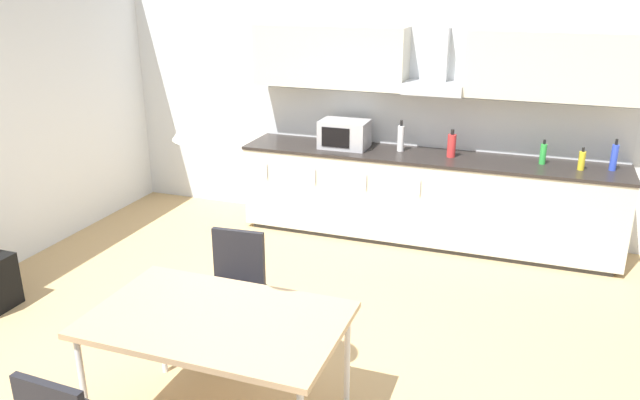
{
  "coord_description": "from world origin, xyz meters",
  "views": [
    {
      "loc": [
        1.68,
        -3.37,
        2.52
      ],
      "look_at": [
        0.24,
        0.64,
        1.0
      ],
      "focal_mm": 35.0,
      "sensor_mm": 36.0,
      "label": 1
    }
  ],
  "objects_px": {
    "bottle_green": "(543,154)",
    "chair_far_left": "(234,280)",
    "bottle_blue": "(614,157)",
    "microwave": "(345,134)",
    "bottle_white": "(401,138)",
    "dining_table": "(217,324)",
    "bottle_red": "(452,145)",
    "bottle_yellow": "(582,160)",
    "pendant_lamp": "(204,117)"
  },
  "relations": [
    {
      "from": "bottle_red",
      "to": "bottle_green",
      "type": "bearing_deg",
      "value": 2.91
    },
    {
      "from": "bottle_red",
      "to": "dining_table",
      "type": "bearing_deg",
      "value": -103.56
    },
    {
      "from": "bottle_yellow",
      "to": "pendant_lamp",
      "type": "relative_size",
      "value": 0.65
    },
    {
      "from": "microwave",
      "to": "bottle_red",
      "type": "relative_size",
      "value": 1.79
    },
    {
      "from": "chair_far_left",
      "to": "dining_table",
      "type": "bearing_deg",
      "value": -68.48
    },
    {
      "from": "microwave",
      "to": "bottle_red",
      "type": "height_order",
      "value": "microwave"
    },
    {
      "from": "dining_table",
      "to": "chair_far_left",
      "type": "xyz_separation_m",
      "value": [
        -0.32,
        0.82,
        -0.18
      ]
    },
    {
      "from": "bottle_yellow",
      "to": "bottle_red",
      "type": "xyz_separation_m",
      "value": [
        -1.17,
        0.04,
        0.03
      ]
    },
    {
      "from": "bottle_yellow",
      "to": "bottle_red",
      "type": "height_order",
      "value": "bottle_red"
    },
    {
      "from": "microwave",
      "to": "bottle_green",
      "type": "relative_size",
      "value": 2.08
    },
    {
      "from": "bottle_yellow",
      "to": "chair_far_left",
      "type": "bearing_deg",
      "value": -133.56
    },
    {
      "from": "bottle_yellow",
      "to": "pendant_lamp",
      "type": "height_order",
      "value": "pendant_lamp"
    },
    {
      "from": "microwave",
      "to": "bottle_blue",
      "type": "bearing_deg",
      "value": 1.16
    },
    {
      "from": "bottle_green",
      "to": "bottle_yellow",
      "type": "bearing_deg",
      "value": -14.16
    },
    {
      "from": "bottle_yellow",
      "to": "bottle_white",
      "type": "height_order",
      "value": "bottle_white"
    },
    {
      "from": "bottle_blue",
      "to": "bottle_green",
      "type": "height_order",
      "value": "bottle_blue"
    },
    {
      "from": "bottle_blue",
      "to": "bottle_green",
      "type": "bearing_deg",
      "value": 179.77
    },
    {
      "from": "microwave",
      "to": "bottle_white",
      "type": "bearing_deg",
      "value": 6.01
    },
    {
      "from": "pendant_lamp",
      "to": "bottle_red",
      "type": "bearing_deg",
      "value": 76.44
    },
    {
      "from": "bottle_green",
      "to": "bottle_red",
      "type": "bearing_deg",
      "value": -177.09
    },
    {
      "from": "bottle_red",
      "to": "bottle_green",
      "type": "xyz_separation_m",
      "value": [
        0.83,
        0.04,
        -0.02
      ]
    },
    {
      "from": "microwave",
      "to": "chair_far_left",
      "type": "xyz_separation_m",
      "value": [
        -0.03,
        -2.42,
        -0.5
      ]
    },
    {
      "from": "bottle_yellow",
      "to": "dining_table",
      "type": "xyz_separation_m",
      "value": [
        -1.95,
        -3.21,
        -0.27
      ]
    },
    {
      "from": "bottle_red",
      "to": "dining_table",
      "type": "relative_size",
      "value": 0.19
    },
    {
      "from": "bottle_blue",
      "to": "chair_far_left",
      "type": "bearing_deg",
      "value": -135.79
    },
    {
      "from": "bottle_green",
      "to": "chair_far_left",
      "type": "relative_size",
      "value": 0.26
    },
    {
      "from": "bottle_white",
      "to": "chair_far_left",
      "type": "bearing_deg",
      "value": -103.54
    },
    {
      "from": "bottle_yellow",
      "to": "bottle_green",
      "type": "relative_size",
      "value": 0.9
    },
    {
      "from": "bottle_yellow",
      "to": "bottle_green",
      "type": "distance_m",
      "value": 0.34
    },
    {
      "from": "bottle_green",
      "to": "bottle_white",
      "type": "height_order",
      "value": "bottle_white"
    },
    {
      "from": "bottle_blue",
      "to": "chair_far_left",
      "type": "xyz_separation_m",
      "value": [
        -2.54,
        -2.47,
        -0.48
      ]
    },
    {
      "from": "bottle_red",
      "to": "bottle_blue",
      "type": "relative_size",
      "value": 0.93
    },
    {
      "from": "bottle_red",
      "to": "dining_table",
      "type": "height_order",
      "value": "bottle_red"
    },
    {
      "from": "bottle_white",
      "to": "dining_table",
      "type": "xyz_separation_m",
      "value": [
        -0.28,
        -3.3,
        -0.31
      ]
    },
    {
      "from": "bottle_blue",
      "to": "dining_table",
      "type": "relative_size",
      "value": 0.2
    },
    {
      "from": "bottle_green",
      "to": "bottle_white",
      "type": "distance_m",
      "value": 1.34
    },
    {
      "from": "microwave",
      "to": "dining_table",
      "type": "height_order",
      "value": "microwave"
    },
    {
      "from": "microwave",
      "to": "chair_far_left",
      "type": "relative_size",
      "value": 0.55
    },
    {
      "from": "pendant_lamp",
      "to": "bottle_blue",
      "type": "bearing_deg",
      "value": 56.01
    },
    {
      "from": "bottle_white",
      "to": "pendant_lamp",
      "type": "relative_size",
      "value": 0.97
    },
    {
      "from": "bottle_yellow",
      "to": "bottle_green",
      "type": "xyz_separation_m",
      "value": [
        -0.33,
        0.08,
        0.01
      ]
    },
    {
      "from": "bottle_green",
      "to": "dining_table",
      "type": "xyz_separation_m",
      "value": [
        -1.62,
        -3.29,
        -0.28
      ]
    },
    {
      "from": "microwave",
      "to": "bottle_blue",
      "type": "relative_size",
      "value": 1.67
    },
    {
      "from": "bottle_yellow",
      "to": "bottle_blue",
      "type": "height_order",
      "value": "bottle_blue"
    },
    {
      "from": "bottle_blue",
      "to": "dining_table",
      "type": "xyz_separation_m",
      "value": [
        -2.22,
        -3.29,
        -0.3
      ]
    },
    {
      "from": "bottle_yellow",
      "to": "pendant_lamp",
      "type": "distance_m",
      "value": 3.86
    },
    {
      "from": "bottle_red",
      "to": "bottle_blue",
      "type": "distance_m",
      "value": 1.43
    },
    {
      "from": "chair_far_left",
      "to": "pendant_lamp",
      "type": "relative_size",
      "value": 2.72
    },
    {
      "from": "microwave",
      "to": "bottle_blue",
      "type": "distance_m",
      "value": 2.51
    },
    {
      "from": "bottle_blue",
      "to": "chair_far_left",
      "type": "distance_m",
      "value": 3.58
    }
  ]
}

